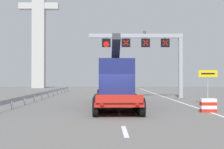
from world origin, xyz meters
The scene contains 9 objects.
ground centered at (0.00, 0.00, 0.00)m, with size 112.00×112.00×0.00m, color slate.
lane_markings centered at (0.25, 23.01, 0.01)m, with size 0.20×60.62×0.01m.
edge_line_right centered at (6.20, 12.00, 0.01)m, with size 0.20×63.00×0.01m, color silver.
overhead_lane_gantry centered at (4.03, 13.62, 5.71)m, with size 10.56×0.90×7.45m.
heavy_haul_truck_red centered at (0.01, 5.95, 1.99)m, with size 3.22×14.10×5.30m.
exit_sign_yellow centered at (8.07, 6.48, 2.24)m, with size 1.63×0.15×2.92m.
crash_barrier_striped centered at (6.11, 0.76, 0.45)m, with size 1.01×0.51×0.90m.
guardrail_left centered at (-7.48, 15.31, 0.56)m, with size 0.13×34.62×0.76m.
bridge_pylon_distant centered at (-16.39, 47.94, 15.45)m, with size 9.00×2.00×30.13m.
Camera 1 is at (-0.44, -18.14, 2.24)m, focal length 46.34 mm.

